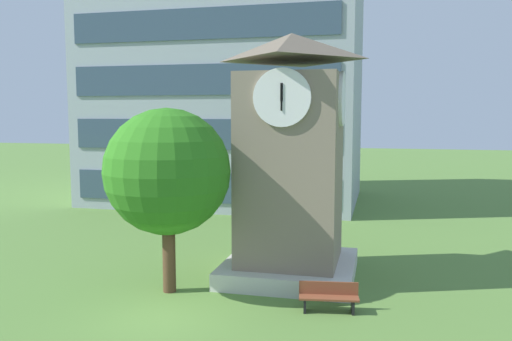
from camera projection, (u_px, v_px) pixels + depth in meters
name	position (u px, v px, depth m)	size (l,w,h in m)	color
ground_plane	(164.00, 313.00, 15.57)	(160.00, 160.00, 0.00)	#567F38
office_building	(229.00, 14.00, 35.39)	(17.71, 11.87, 25.60)	#9EA8B2
clock_tower	(291.00, 172.00, 18.72)	(4.70, 4.70, 8.82)	gray
park_bench	(329.00, 297.00, 15.65)	(1.85, 0.73, 0.88)	brown
tree_streetside	(167.00, 172.00, 17.04)	(4.19, 4.19, 6.19)	#513823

